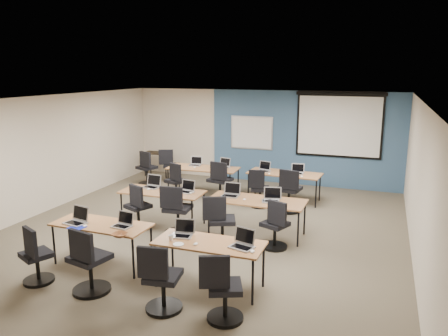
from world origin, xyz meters
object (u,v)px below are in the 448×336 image
at_px(training_table_mid_left, 162,193).
at_px(task_chair_9, 220,185).
at_px(training_table_front_right, 209,245).
at_px(task_chair_0, 36,260).
at_px(task_chair_10, 259,192).
at_px(task_chair_6, 220,226).
at_px(task_chair_3, 222,293).
at_px(laptop_6, 231,193).
at_px(laptop_5, 187,189).
at_px(laptop_4, 152,184).
at_px(laptop_7, 271,198).
at_px(laptop_8, 195,163).
at_px(spare_chair_a, 170,168).
at_px(task_chair_2, 161,284).
at_px(task_chair_8, 176,184).
at_px(laptop_0, 77,219).
at_px(task_chair_5, 176,214).
at_px(training_table_mid_right, 257,202).
at_px(laptop_3, 243,243).
at_px(task_chair_1, 89,266).
at_px(task_chair_11, 289,194).
at_px(task_chair_7, 275,229).
at_px(whiteboard, 252,133).
at_px(utility_table, 158,156).
at_px(training_table_back_right, 284,175).
at_px(laptop_1, 123,223).
at_px(laptop_10, 264,169).
at_px(laptop_9, 224,165).
at_px(spare_chair_b, 147,171).
at_px(projector_screen, 339,122).
at_px(task_chair_4, 138,210).
at_px(training_table_back_left, 203,169).

xyz_separation_m(training_table_mid_left, task_chair_9, (0.57, 1.97, -0.25)).
relative_size(training_table_front_right, task_chair_0, 1.74).
bearing_deg(task_chair_10, training_table_front_right, -96.41).
xyz_separation_m(task_chair_0, task_chair_6, (2.17, 2.35, 0.03)).
distance_m(task_chair_3, laptop_6, 3.45).
distance_m(laptop_5, task_chair_10, 2.09).
distance_m(laptop_4, laptop_7, 2.74).
relative_size(laptop_8, spare_chair_a, 0.31).
relative_size(task_chair_2, task_chair_8, 1.03).
xyz_separation_m(laptop_0, task_chair_2, (2.07, -0.89, -0.38)).
relative_size(training_table_mid_left, task_chair_5, 1.71).
xyz_separation_m(training_table_mid_right, laptop_3, (0.46, -2.35, 0.11)).
bearing_deg(training_table_mid_right, training_table_mid_left, -177.38).
xyz_separation_m(task_chair_1, task_chair_11, (1.98, 4.80, 0.00)).
bearing_deg(laptop_3, training_table_mid_right, 116.57).
distance_m(task_chair_0, task_chair_7, 4.10).
xyz_separation_m(task_chair_8, spare_chair_a, (-0.95, 1.53, 0.01)).
height_order(task_chair_1, laptop_3, task_chair_1).
bearing_deg(whiteboard, laptop_8, -122.43).
xyz_separation_m(training_table_mid_left, laptop_0, (-0.42, -2.26, 0.11)).
relative_size(task_chair_6, task_chair_9, 0.97).
bearing_deg(utility_table, training_table_back_right, -19.26).
bearing_deg(laptop_3, task_chair_11, 107.72).
bearing_deg(laptop_1, training_table_mid_left, 107.76).
bearing_deg(laptop_8, laptop_0, -100.95).
xyz_separation_m(training_table_mid_left, task_chair_11, (2.38, 1.73, -0.25)).
bearing_deg(laptop_10, laptop_4, -113.65).
relative_size(task_chair_7, laptop_8, 3.12).
bearing_deg(spare_chair_a, task_chair_3, -80.48).
height_order(task_chair_9, task_chair_11, task_chair_9).
bearing_deg(laptop_6, task_chair_5, -144.90).
relative_size(laptop_6, laptop_9, 1.08).
bearing_deg(training_table_mid_left, laptop_10, 57.07).
xyz_separation_m(laptop_10, task_chair_10, (0.09, -0.76, -0.40)).
distance_m(training_table_front_right, spare_chair_b, 6.43).
height_order(projector_screen, task_chair_3, projector_screen).
distance_m(task_chair_5, task_chair_7, 2.03).
relative_size(task_chair_7, spare_chair_b, 0.96).
height_order(laptop_1, spare_chair_a, spare_chair_a).
xyz_separation_m(task_chair_9, laptop_10, (0.97, 0.64, 0.35)).
height_order(training_table_mid_right, task_chair_2, task_chair_2).
relative_size(training_table_back_right, task_chair_10, 1.91).
distance_m(laptop_10, spare_chair_a, 3.15).
relative_size(task_chair_3, task_chair_11, 0.93).
bearing_deg(task_chair_3, training_table_back_right, 71.59).
xyz_separation_m(task_chair_10, task_chair_11, (0.75, -0.12, 0.05)).
bearing_deg(training_table_back_right, laptop_1, -105.98).
distance_m(whiteboard, task_chair_4, 5.00).
xyz_separation_m(training_table_back_left, laptop_5, (0.59, -2.30, 0.10)).
distance_m(training_table_front_right, task_chair_0, 2.71).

